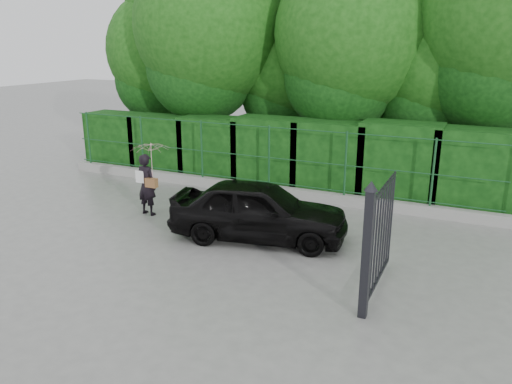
% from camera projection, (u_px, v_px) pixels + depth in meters
% --- Properties ---
extents(ground, '(80.00, 80.00, 0.00)m').
position_uv_depth(ground, '(173.00, 246.00, 11.26)').
color(ground, gray).
extents(kerb, '(14.00, 0.25, 0.30)m').
position_uv_depth(kerb, '(257.00, 189.00, 15.12)').
color(kerb, '#9E9E99').
rests_on(kerb, ground).
extents(fence, '(14.13, 0.06, 1.80)m').
position_uv_depth(fence, '(264.00, 155.00, 14.73)').
color(fence, '#174A23').
rests_on(fence, kerb).
extents(hedge, '(14.20, 1.20, 2.28)m').
position_uv_depth(hedge, '(276.00, 153.00, 15.65)').
color(hedge, black).
rests_on(hedge, ground).
extents(trees, '(17.10, 6.15, 8.08)m').
position_uv_depth(trees, '(331.00, 35.00, 16.18)').
color(trees, black).
rests_on(trees, ground).
extents(gate, '(0.22, 2.33, 2.36)m').
position_uv_depth(gate, '(373.00, 241.00, 8.43)').
color(gate, black).
rests_on(gate, ground).
extents(woman, '(1.00, 1.02, 1.94)m').
position_uv_depth(woman, '(150.00, 167.00, 12.96)').
color(woman, black).
rests_on(woman, ground).
extents(car, '(4.32, 2.37, 1.39)m').
position_uv_depth(car, '(259.00, 210.00, 11.48)').
color(car, black).
rests_on(car, ground).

